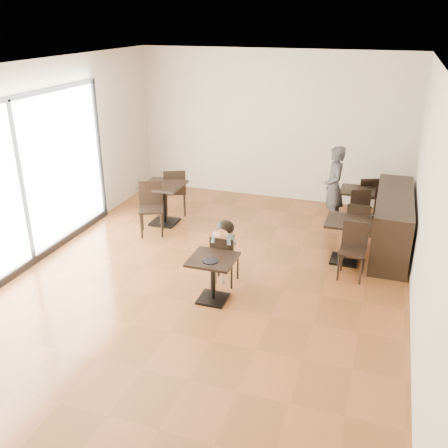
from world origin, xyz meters
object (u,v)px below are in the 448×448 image
at_px(child_table, 213,279).
at_px(child_chair, 225,258).
at_px(chair_back_b, 362,214).
at_px(chair_left_b, 151,210).
at_px(chair_back_a, 366,196).
at_px(chair_mid_b, 352,252).
at_px(chair_mid_a, 358,226).
at_px(cafe_table_back, 356,206).
at_px(child, 225,252).
at_px(cafe_table_left, 164,204).
at_px(chair_left_a, 175,191).
at_px(cafe_table_mid, 346,241).
at_px(adult_patron, 334,187).

relative_size(child_table, child_chair, 0.83).
relative_size(child_chair, chair_back_b, 0.98).
bearing_deg(chair_left_b, chair_back_a, 6.77).
xyz_separation_m(chair_mid_b, chair_back_b, (0.01, 1.76, -0.03)).
relative_size(child_table, chair_mid_a, 0.77).
height_order(child_chair, cafe_table_back, child_chair).
xyz_separation_m(child, chair_back_b, (1.84, 2.53, -0.10)).
height_order(cafe_table_left, chair_back_b, chair_back_b).
distance_m(cafe_table_back, chair_mid_a, 1.22).
xyz_separation_m(cafe_table_back, chair_mid_b, (0.13, -2.31, 0.10)).
bearing_deg(chair_back_b, chair_back_a, 69.54).
bearing_deg(chair_left_a, cafe_table_mid, 138.49).
xyz_separation_m(cafe_table_mid, chair_back_a, (0.16, 2.25, 0.05)).
bearing_deg(child_chair, adult_patron, -114.46).
bearing_deg(cafe_table_mid, child, -141.80).
xyz_separation_m(child, chair_mid_a, (1.83, 1.87, -0.07)).
bearing_deg(cafe_table_back, chair_back_a, 74.17).
xyz_separation_m(cafe_table_back, chair_mid_a, (0.13, -1.21, 0.10)).
height_order(child_chair, chair_mid_b, chair_mid_b).
bearing_deg(chair_mid_b, chair_left_b, 173.78).
bearing_deg(chair_back_a, cafe_table_mid, 65.44).
bearing_deg(cafe_table_left, child_chair, -44.64).
distance_m(child_table, cafe_table_left, 3.07).
bearing_deg(child, chair_back_a, 62.76).
bearing_deg(child_chair, cafe_table_back, -118.90).
relative_size(cafe_table_back, chair_mid_a, 0.78).
bearing_deg(chair_mid_a, adult_patron, -56.01).
relative_size(child, adult_patron, 0.65).
distance_m(child_table, cafe_table_mid, 2.51).
distance_m(cafe_table_back, chair_left_b, 4.00).
bearing_deg(adult_patron, cafe_table_mid, -4.57).
bearing_deg(cafe_table_left, child_table, -51.98).
height_order(child_table, chair_back_a, chair_back_a).
xyz_separation_m(cafe_table_left, cafe_table_back, (3.59, 1.21, -0.06)).
relative_size(child_chair, adult_patron, 0.51).
height_order(cafe_table_mid, chair_left_a, chair_left_a).
distance_m(chair_mid_a, chair_back_a, 1.70).
bearing_deg(chair_left_a, chair_left_b, 65.54).
distance_m(cafe_table_left, chair_mid_b, 3.87).
height_order(chair_mid_b, chair_back_a, chair_mid_b).
bearing_deg(chair_mid_a, cafe_table_mid, 76.89).
bearing_deg(cafe_table_left, chair_back_b, 10.09).
bearing_deg(cafe_table_back, child, -118.90).
xyz_separation_m(child, adult_patron, (1.26, 2.78, 0.28)).
bearing_deg(cafe_table_left, adult_patron, 16.17).
bearing_deg(chair_left_a, cafe_table_left, 65.54).
height_order(cafe_table_back, chair_left_a, chair_left_a).
bearing_deg(cafe_table_left, chair_left_b, -90.00).
xyz_separation_m(adult_patron, chair_mid_b, (0.56, -2.01, -0.35)).
height_order(cafe_table_mid, chair_mid_b, chair_mid_b).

